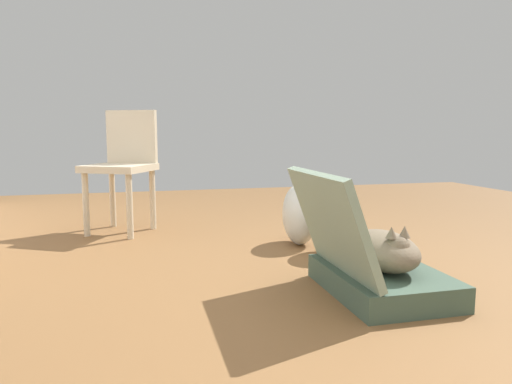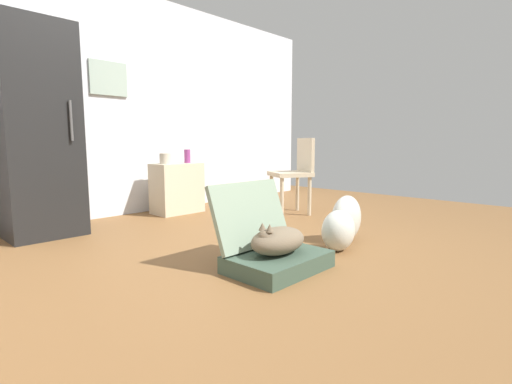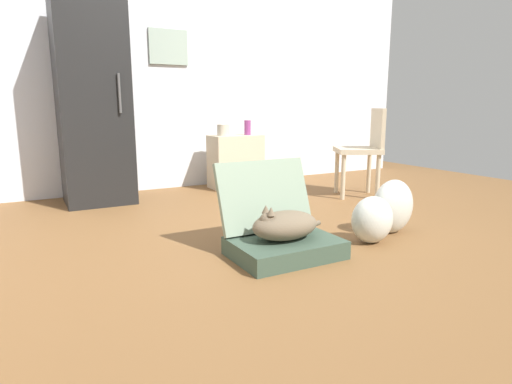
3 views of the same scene
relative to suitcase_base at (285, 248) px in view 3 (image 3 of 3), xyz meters
The scene contains 12 objects.
ground_plane 0.47m from the suitcase_base, 61.67° to the left, with size 7.68×7.68×0.00m, color brown.
wall_back 2.95m from the suitcase_base, 85.28° to the left, with size 6.40×0.15×2.60m.
suitcase_base is the anchor object (origin of this frame).
suitcase_lid 0.39m from the suitcase_base, 90.00° to the left, with size 0.66×0.48×0.04m, color gray.
cat 0.15m from the suitcase_base, behind, with size 0.52×0.28×0.23m.
plastic_bag_white 0.69m from the suitcase_base, ahead, with size 0.31×0.24×0.33m, color silver.
plastic_bag_clear 1.00m from the suitcase_base, ahead, with size 0.36×0.21×0.40m, color silver.
refrigerator 2.50m from the suitcase_base, 109.05° to the left, with size 0.62×0.61×1.90m.
side_table 2.39m from the suitcase_base, 71.52° to the left, with size 0.58×0.35×0.61m, color beige.
vase_tall 2.43m from the suitcase_base, 74.95° to the left, with size 0.14×0.14×0.12m, color #B7AD99.
vase_short 2.49m from the suitcase_base, 68.07° to the left, with size 0.08×0.08×0.17m, color #8C387A.
chair 2.14m from the suitcase_base, 34.73° to the left, with size 0.59×0.59×0.91m.
Camera 3 is at (-1.61, -2.59, 0.93)m, focal length 30.18 mm.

